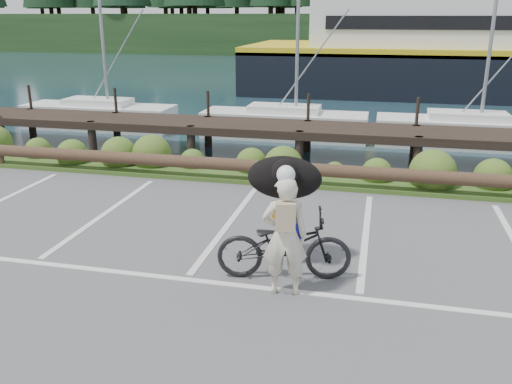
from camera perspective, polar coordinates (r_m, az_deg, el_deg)
ground at (r=8.75m, az=-6.46°, el=-7.99°), size 72.00×72.00×0.00m
harbor_backdrop at (r=85.97m, az=11.96°, el=15.21°), size 170.00×160.00×30.00m
vegetation_strip at (r=13.51m, az=0.96°, el=1.86°), size 34.00×1.60×0.10m
log_rail at (r=12.87m, az=0.30°, el=0.79°), size 32.00×0.30×0.60m
bicycle at (r=8.21m, az=2.97°, el=-5.63°), size 2.13×1.08×1.07m
cyclist at (r=7.63m, az=3.05°, el=-4.67°), size 0.71×0.54×1.76m
dog at (r=8.52m, az=3.01°, el=1.54°), size 0.80×1.28×0.69m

